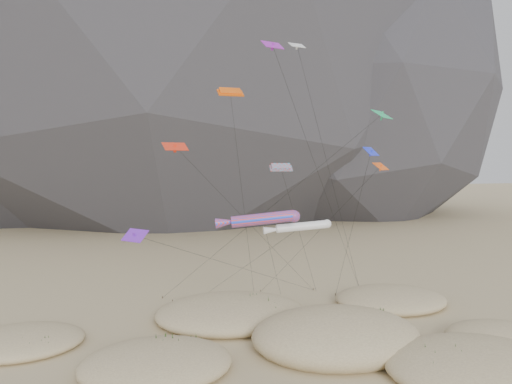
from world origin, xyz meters
TOP-DOWN VIEW (x-y plane):
  - ground at (0.00, 0.00)m, footprint 500.00×500.00m
  - dunes at (-0.49, 4.31)m, footprint 51.61×36.93m
  - dune_grass at (-0.52, 4.07)m, footprint 43.77×27.44m
  - kite_stakes at (1.81, 23.03)m, footprint 24.79×5.50m
  - rainbow_tube_kite at (-2.30, 8.35)m, footprint 11.11×16.20m
  - white_tube_kite at (1.69, 8.96)m, footprint 8.77×17.76m
  - orange_parafoil at (-3.19, 15.86)m, footprint 6.32×9.36m
  - multi_parafoil at (1.85, 14.52)m, footprint 9.02×9.51m
  - delta_kites at (2.16, 11.24)m, footprint 29.59×17.67m

SIDE VIEW (x-z plane):
  - ground at x=0.00m, z-range 0.00..0.00m
  - kite_stakes at x=1.81m, z-range 0.00..0.30m
  - dunes at x=-0.49m, z-range -1.45..2.85m
  - dune_grass at x=-0.52m, z-range 0.08..1.64m
  - white_tube_kite at x=1.69m, z-range 4.84..15.84m
  - rainbow_tube_kite at x=-2.30m, z-range 5.20..17.32m
  - multi_parafoil at x=1.85m, z-range 7.50..23.75m
  - delta_kites at x=2.16m, z-range 3.72..32.91m
  - orange_parafoil at x=-3.19m, z-range 11.24..35.21m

